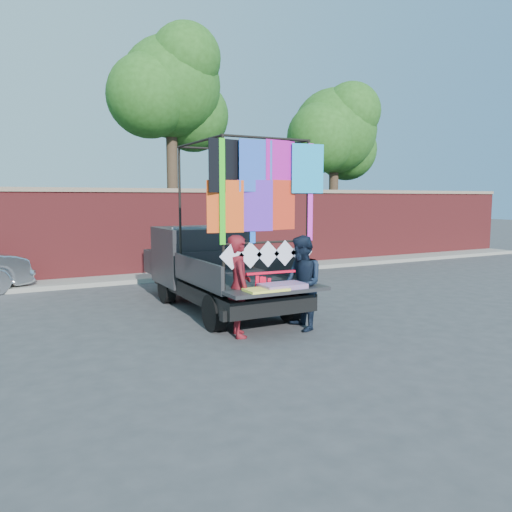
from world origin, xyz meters
name	(u,v)px	position (x,y,z in m)	size (l,w,h in m)	color
ground	(268,328)	(0.00, 0.00, 0.00)	(90.00, 90.00, 0.00)	#38383A
brick_wall	(154,231)	(0.00, 7.00, 1.33)	(30.00, 0.45, 2.61)	maroon
curb	(162,276)	(0.00, 6.30, 0.06)	(30.00, 1.20, 0.12)	gray
tree_mid	(172,92)	(1.02, 8.12, 5.70)	(4.20, 3.30, 7.73)	#38281C
tree_right	(336,134)	(7.52, 8.12, 4.75)	(4.20, 3.30, 6.62)	#38281C
pickup_truck	(209,266)	(-0.16, 2.34, 0.84)	(2.11, 5.30, 3.34)	black
woman	(239,286)	(-0.69, -0.22, 0.86)	(0.63, 0.41, 1.71)	maroon
man	(302,283)	(0.47, -0.37, 0.84)	(0.81, 0.63, 1.67)	black
streamer_bundle	(266,284)	(-0.21, -0.31, 0.87)	(0.92, 0.11, 0.64)	red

